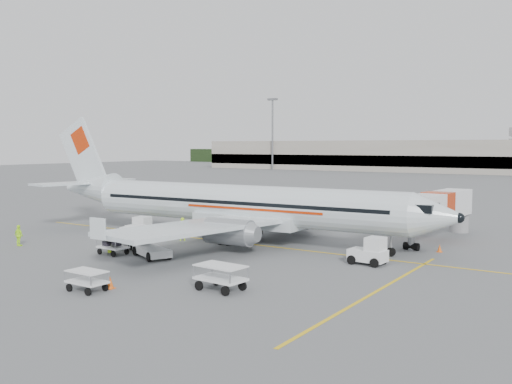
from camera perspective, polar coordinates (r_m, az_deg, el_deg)
ground at (r=43.68m, az=-1.45°, el=-5.15°), size 360.00×360.00×0.00m
stripe_lead at (r=43.68m, az=-1.45°, el=-5.15°), size 44.00×0.20×0.01m
stripe_cross at (r=30.25m, az=12.02°, el=-9.67°), size 0.20×20.00×0.01m
terminal_west at (r=177.54m, az=12.01°, el=3.59°), size 110.00×22.00×9.00m
mast_west at (r=180.20m, az=1.66°, el=5.77°), size 3.20×1.20×22.00m
aircraft at (r=44.20m, az=-1.63°, el=1.40°), size 36.76×29.29×9.87m
jet_bridge at (r=46.98m, az=17.69°, el=-2.33°), size 3.64×14.65×3.81m
belt_loader at (r=38.66m, az=-10.39°, el=-4.61°), size 4.96×3.52×2.52m
tug_fore at (r=36.59m, az=11.11°, el=-5.75°), size 2.37×1.46×1.77m
tug_mid at (r=42.75m, az=-12.43°, el=-4.32°), size 2.21×1.27×1.70m
tug_aft at (r=46.55m, az=-11.85°, el=-3.51°), size 2.57×1.77×1.82m
cart_loaded_a at (r=40.37m, az=-14.11°, el=-5.30°), size 2.24×1.44×1.12m
cart_loaded_b at (r=41.80m, az=-12.22°, el=-4.88°), size 2.31×1.41×1.18m
cart_empty_a at (r=30.69m, az=-16.55°, el=-8.51°), size 2.11×1.28×1.09m
cart_empty_b at (r=29.65m, az=-3.56°, el=-8.54°), size 2.69×1.72×1.34m
cone_nose at (r=42.07m, az=17.89°, el=-5.36°), size 0.35×0.35×0.57m
cone_port at (r=52.34m, az=3.63°, el=-3.21°), size 0.35×0.35×0.57m
cone_stbd at (r=30.98m, az=-14.38°, el=-8.72°), size 0.42×0.42×0.69m
crew_a at (r=45.15m, az=-7.35°, el=-3.70°), size 0.79×0.72×1.82m
crew_b at (r=47.77m, az=-10.94°, el=-3.42°), size 0.98×0.96×1.59m
crew_c at (r=41.12m, az=-14.39°, el=-4.78°), size 0.71×1.10×1.61m
crew_d at (r=45.89m, az=-22.63°, el=-4.03°), size 0.94×0.42×1.59m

